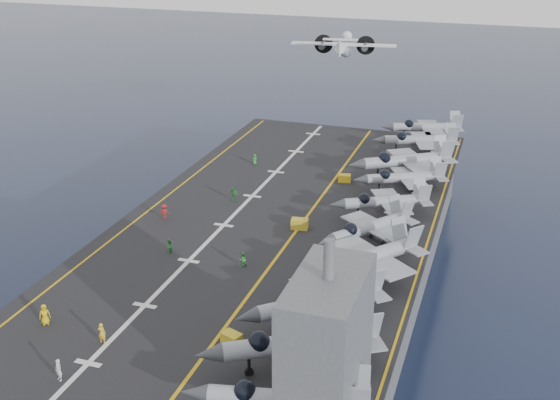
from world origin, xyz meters
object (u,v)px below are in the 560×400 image
(island_superstructure, at_px, (327,333))
(tow_cart_a, at_px, (232,338))
(transport_plane, at_px, (343,50))
(fighter_jet_0, at_px, (287,398))

(island_superstructure, height_order, tow_cart_a, island_superstructure)
(transport_plane, bearing_deg, tow_cart_a, -82.90)
(island_superstructure, bearing_deg, tow_cart_a, 147.20)
(tow_cart_a, xyz_separation_m, transport_plane, (-10.19, 81.88, 10.64))
(island_superstructure, relative_size, transport_plane, 0.70)
(tow_cart_a, bearing_deg, fighter_jet_0, -47.16)
(island_superstructure, xyz_separation_m, fighter_jet_0, (-2.37, -1.96, -5.01))
(island_superstructure, height_order, transport_plane, island_superstructure)
(fighter_jet_0, bearing_deg, tow_cart_a, 132.84)
(island_superstructure, xyz_separation_m, transport_plane, (-20.60, 88.58, 3.67))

